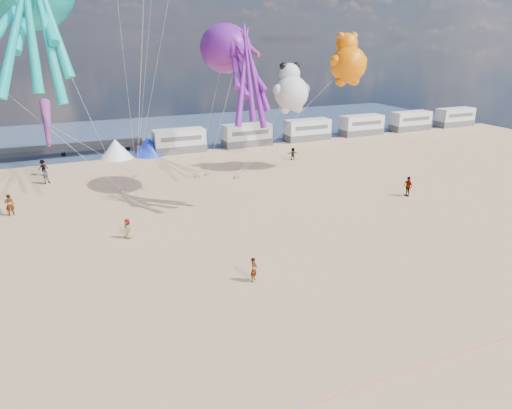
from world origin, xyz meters
name	(u,v)px	position (x,y,z in m)	size (l,w,h in m)	color
ground	(268,334)	(0.00, 0.00, 0.00)	(120.00, 120.00, 0.00)	#DEB080
water	(117,135)	(0.00, 55.00, 0.02)	(120.00, 120.00, 0.00)	#374A69
motorhome_0	(179,141)	(6.00, 40.00, 1.50)	(6.60, 2.50, 3.00)	silver
motorhome_1	(247,135)	(15.50, 40.00, 1.50)	(6.60, 2.50, 3.00)	silver
motorhome_2	(307,130)	(25.00, 40.00, 1.50)	(6.60, 2.50, 3.00)	silver
motorhome_3	(362,125)	(34.50, 40.00, 1.50)	(6.60, 2.50, 3.00)	silver
motorhome_4	(410,121)	(44.00, 40.00, 1.50)	(6.60, 2.50, 3.00)	silver
motorhome_5	(455,117)	(53.50, 40.00, 1.50)	(6.60, 2.50, 3.00)	silver
tent_white	(116,149)	(-2.00, 40.00, 1.20)	(4.00, 4.00, 2.40)	white
tent_blue	(148,146)	(2.00, 40.00, 1.20)	(4.00, 4.00, 2.40)	#1933CC
rope_line	(320,402)	(0.00, -5.00, 0.02)	(0.03, 0.03, 34.00)	#F2338C
standing_person	(254,270)	(1.48, 5.17, 0.78)	(0.57, 0.37, 1.56)	tan
beachgoer_0	(128,229)	(-4.49, 14.77, 0.75)	(0.55, 0.36, 1.50)	#7F6659
beachgoer_1	(45,175)	(-10.07, 32.04, 0.88)	(0.86, 0.56, 1.76)	#7F6659
beachgoer_2	(43,168)	(-10.25, 35.49, 0.84)	(0.82, 0.64, 1.68)	#7F6659
beachgoer_3	(408,186)	(21.08, 14.18, 0.94)	(1.21, 0.70, 1.87)	#7F6659
beachgoer_4	(293,154)	(17.63, 30.57, 0.75)	(0.88, 0.37, 1.50)	#7F6659
beachgoer_5	(10,205)	(-12.75, 23.38, 0.94)	(1.74, 0.55, 1.88)	#7F6659
sandbag_a	(123,191)	(-3.26, 26.06, 0.11)	(0.50, 0.35, 0.22)	gray
sandbag_b	(197,177)	(4.72, 27.87, 0.11)	(0.50, 0.35, 0.22)	gray
sandbag_c	(237,177)	(8.45, 25.90, 0.11)	(0.50, 0.35, 0.22)	gray
sandbag_d	(208,174)	(6.01, 28.24, 0.11)	(0.50, 0.35, 0.22)	gray
sandbag_e	(137,175)	(-1.11, 30.91, 0.11)	(0.50, 0.35, 0.22)	gray
kite_octopus_purple	(225,48)	(6.12, 22.19, 13.14)	(3.97, 9.26, 10.58)	#741C97
kite_panda	(291,93)	(15.05, 26.47, 8.51)	(4.40, 4.14, 6.21)	silver
kite_teddy_orange	(348,65)	(20.49, 24.23, 11.40)	(4.53, 4.26, 6.39)	orange
windsock_mid	(241,41)	(7.56, 21.95, 13.70)	(1.00, 5.12, 5.12)	red
windsock_right	(47,123)	(-8.96, 23.43, 7.46)	(0.90, 5.59, 5.59)	red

